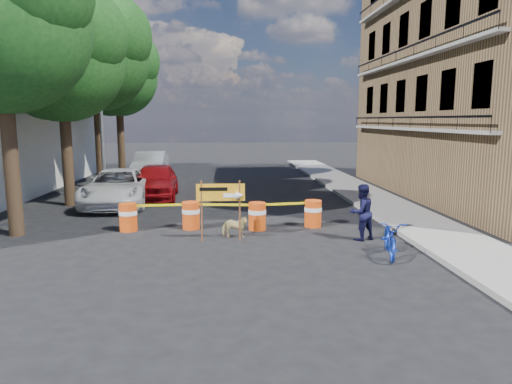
{
  "coord_description": "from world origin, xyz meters",
  "views": [
    {
      "loc": [
        -0.36,
        -12.25,
        3.54
      ],
      "look_at": [
        0.63,
        1.86,
        1.3
      ],
      "focal_mm": 32.0,
      "sensor_mm": 36.0,
      "label": 1
    }
  ],
  "objects": [
    {
      "name": "tree_near",
      "position": [
        -6.73,
        2.0,
        6.36
      ],
      "size": [
        5.46,
        5.2,
        9.15
      ],
      "color": "#332316",
      "rests_on": "ground"
    },
    {
      "name": "streetlamp",
      "position": [
        -5.93,
        9.5,
        4.38
      ],
      "size": [
        1.25,
        0.18,
        8.0
      ],
      "color": "gray",
      "rests_on": "ground"
    },
    {
      "name": "suv_white",
      "position": [
        -4.8,
        6.98,
        0.75
      ],
      "size": [
        2.67,
        5.5,
        1.51
      ],
      "primitive_type": "imported",
      "rotation": [
        0.0,
        0.0,
        0.03
      ],
      "color": "silver",
      "rests_on": "ground"
    },
    {
      "name": "tree_mid_b",
      "position": [
        -6.73,
        12.0,
        6.71
      ],
      "size": [
        5.67,
        5.4,
        9.62
      ],
      "color": "#332316",
      "rests_on": "ground"
    },
    {
      "name": "sedan_red",
      "position": [
        -3.47,
        8.53,
        0.8
      ],
      "size": [
        2.14,
        4.77,
        1.59
      ],
      "primitive_type": "imported",
      "rotation": [
        0.0,
        0.0,
        0.06
      ],
      "color": "maroon",
      "rests_on": "ground"
    },
    {
      "name": "dog",
      "position": [
        -0.06,
        1.2,
        0.34
      ],
      "size": [
        0.88,
        0.56,
        0.69
      ],
      "primitive_type": "imported",
      "rotation": [
        0.0,
        0.0,
        1.32
      ],
      "color": "#D8C37C",
      "rests_on": "ground"
    },
    {
      "name": "apartment_building",
      "position": [
        12.0,
        8.0,
        6.0
      ],
      "size": [
        8.0,
        16.0,
        12.0
      ],
      "primitive_type": "cube",
      "color": "olive",
      "rests_on": "ground"
    },
    {
      "name": "barrel_mid_right",
      "position": [
        0.69,
        2.2,
        0.47
      ],
      "size": [
        0.58,
        0.58,
        0.9
      ],
      "color": "red",
      "rests_on": "ground"
    },
    {
      "name": "tree_far",
      "position": [
        -6.74,
        17.0,
        6.22
      ],
      "size": [
        5.04,
        4.8,
        8.84
      ],
      "color": "#332316",
      "rests_on": "ground"
    },
    {
      "name": "sedan_silver",
      "position": [
        -4.8,
        15.59,
        0.83
      ],
      "size": [
        1.89,
        5.07,
        1.66
      ],
      "primitive_type": "imported",
      "rotation": [
        0.0,
        0.0,
        0.03
      ],
      "color": "#B5B7BD",
      "rests_on": "ground"
    },
    {
      "name": "detour_sign",
      "position": [
        -0.29,
        0.83,
        1.33
      ],
      "size": [
        1.41,
        0.27,
        1.82
      ],
      "rotation": [
        0.0,
        0.0,
        -0.02
      ],
      "color": "#592D19",
      "rests_on": "ground"
    },
    {
      "name": "barrel_mid_left",
      "position": [
        -1.46,
        2.46,
        0.47
      ],
      "size": [
        0.58,
        0.58,
        0.9
      ],
      "color": "red",
      "rests_on": "ground"
    },
    {
      "name": "pedestrian",
      "position": [
        3.68,
        0.72,
        0.84
      ],
      "size": [
        1.0,
        0.9,
        1.68
      ],
      "primitive_type": "imported",
      "rotation": [
        0.0,
        0.0,
        3.54
      ],
      "color": "black",
      "rests_on": "ground"
    },
    {
      "name": "barrel_far_left",
      "position": [
        -3.45,
        2.32,
        0.47
      ],
      "size": [
        0.58,
        0.58,
        0.9
      ],
      "color": "red",
      "rests_on": "ground"
    },
    {
      "name": "tree_mid_a",
      "position": [
        -6.74,
        7.0,
        6.01
      ],
      "size": [
        5.25,
        5.0,
        8.68
      ],
      "color": "#332316",
      "rests_on": "ground"
    },
    {
      "name": "barrel_far_right",
      "position": [
        2.58,
        2.49,
        0.47
      ],
      "size": [
        0.58,
        0.58,
        0.9
      ],
      "color": "red",
      "rests_on": "ground"
    },
    {
      "name": "ground",
      "position": [
        0.0,
        0.0,
        0.0
      ],
      "size": [
        120.0,
        120.0,
        0.0
      ],
      "primitive_type": "plane",
      "color": "black",
      "rests_on": "ground"
    },
    {
      "name": "bicycle",
      "position": [
        3.96,
        -0.92,
        0.94
      ],
      "size": [
        0.87,
        1.11,
        1.88
      ],
      "primitive_type": "imported",
      "rotation": [
        0.0,
        0.0,
        -0.24
      ],
      "color": "#1635B3",
      "rests_on": "ground"
    },
    {
      "name": "sidewalk_east",
      "position": [
        6.2,
        6.0,
        0.07
      ],
      "size": [
        2.4,
        40.0,
        0.15
      ],
      "primitive_type": "cube",
      "color": "gray",
      "rests_on": "ground"
    }
  ]
}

